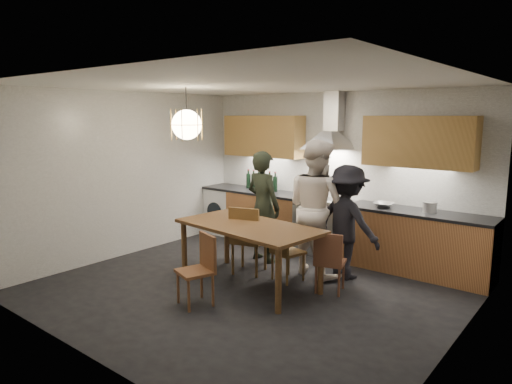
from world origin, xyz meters
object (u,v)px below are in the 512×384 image
Objects in this scene: person_mid at (316,208)px; person_right at (347,222)px; dining_table at (249,232)px; mixing_bowl at (384,205)px; chair_back_left at (247,236)px; wine_bottles at (261,180)px; stock_pot at (430,207)px; person_left at (263,207)px; chair_front at (201,265)px.

person_mid is 0.46m from person_right.
dining_table is 1.07m from person_mid.
mixing_bowl is (0.62, 0.85, -0.02)m from person_mid.
chair_back_left is 2.01m from wine_bottles.
stock_pot is at bearing -158.77° from chair_back_left.
person_mid is 1.21× the size of person_right.
person_right reaches higher than wine_bottles.
chair_front is at bearing 110.81° from person_left.
wine_bottles is (-2.37, 0.15, 0.14)m from mixing_bowl.
chair_back_left is at bearing -141.39° from stock_pot.
stock_pot is at bearing 75.96° from chair_front.
dining_table is 2.10m from mixing_bowl.
person_mid is (0.46, 0.93, 0.23)m from dining_table.
person_mid is 2.75× the size of wine_bottles.
person_mid reaches higher than person_left.
chair_back_left is at bearing 57.43° from person_mid.
person_left reaches higher than person_right.
person_right reaches higher than stock_pot.
stock_pot is at bearing -124.52° from person_right.
person_right is at bearing -105.81° from mixing_bowl.
person_mid is at bearing 69.95° from dining_table.
person_left is 1.36m from person_right.
person_mid reaches higher than chair_back_left.
wine_bottles is (-3.01, 0.06, 0.11)m from stock_pot.
stock_pot is at bearing -149.71° from person_left.
wine_bottles is at bearing 129.80° from dining_table.
person_left is 2.39m from stock_pot.
wine_bottles is (-1.30, 1.94, 0.35)m from dining_table.
person_mid is at bearing -126.03° from mixing_bowl.
person_mid reaches higher than stock_pot.
wine_bottles reaches higher than chair_front.
person_mid is at bearing -172.83° from person_left.
stock_pot is 3.01m from wine_bottles.
dining_table is at bearing 116.00° from chair_back_left.
person_left is (-0.21, 0.65, 0.29)m from chair_back_left.
wine_bottles reaches higher than chair_back_left.
person_right is (0.92, 1.89, 0.30)m from chair_front.
person_left is 5.81× the size of mixing_bowl.
chair_back_left is at bearing 114.89° from person_left.
chair_back_left reaches higher than mixing_bowl.
person_left reaches higher than stock_pot.
stock_pot reaches higher than dining_table.
dining_table is at bearing 61.94° from person_right.
dining_table is 1.37m from person_right.
dining_table is 1.19× the size of person_left.
mixing_bowl is 0.64m from stock_pot.
person_left is at bearing -151.23° from mixing_bowl.
stock_pot is at bearing 7.63° from mixing_bowl.
dining_table is at bearing -56.23° from wine_bottles.
chair_front is at bearing 83.91° from chair_back_left.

